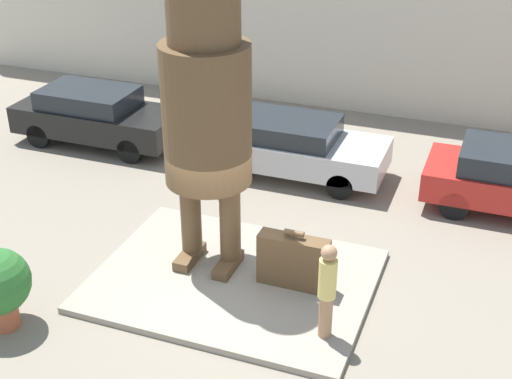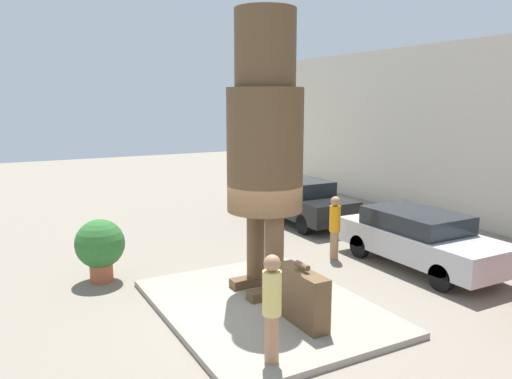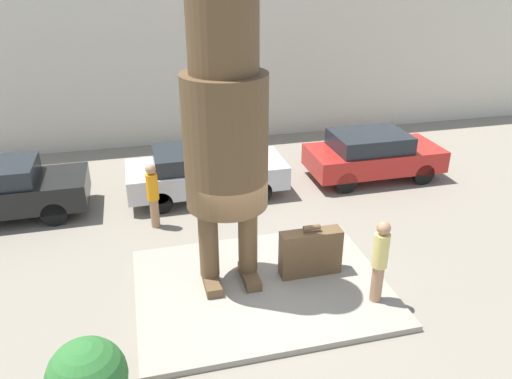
{
  "view_description": "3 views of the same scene",
  "coord_description": "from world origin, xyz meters",
  "px_view_note": "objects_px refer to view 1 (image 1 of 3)",
  "views": [
    {
      "loc": [
        4.36,
        -10.4,
        7.95
      ],
      "look_at": [
        0.41,
        0.13,
        2.04
      ],
      "focal_mm": 50.0,
      "sensor_mm": 36.0,
      "label": 1
    },
    {
      "loc": [
        8.48,
        -4.8,
        4.26
      ],
      "look_at": [
        -0.05,
        -0.15,
        2.53
      ],
      "focal_mm": 35.0,
      "sensor_mm": 36.0,
      "label": 2
    },
    {
      "loc": [
        -2.22,
        -8.35,
        6.42
      ],
      "look_at": [
        -0.12,
        -0.01,
        2.37
      ],
      "focal_mm": 35.0,
      "sensor_mm": 36.0,
      "label": 3
    }
  ],
  "objects_px": {
    "statue_figure": "(206,95)",
    "tourist": "(327,288)",
    "worker_hivis": "(208,154)",
    "parked_car_silver": "(292,145)",
    "giant_suitcase": "(293,261)",
    "parked_car_black": "(96,115)"
  },
  "relations": [
    {
      "from": "statue_figure",
      "to": "tourist",
      "type": "distance_m",
      "value": 3.95
    },
    {
      "from": "worker_hivis",
      "to": "tourist",
      "type": "bearing_deg",
      "value": -46.92
    },
    {
      "from": "parked_car_silver",
      "to": "tourist",
      "type": "bearing_deg",
      "value": -66.94
    },
    {
      "from": "giant_suitcase",
      "to": "worker_hivis",
      "type": "distance_m",
      "value": 4.43
    },
    {
      "from": "tourist",
      "to": "worker_hivis",
      "type": "height_order",
      "value": "tourist"
    },
    {
      "from": "giant_suitcase",
      "to": "tourist",
      "type": "xyz_separation_m",
      "value": [
        0.96,
        -1.22,
        0.46
      ]
    },
    {
      "from": "tourist",
      "to": "worker_hivis",
      "type": "relative_size",
      "value": 1.02
    },
    {
      "from": "tourist",
      "to": "parked_car_black",
      "type": "height_order",
      "value": "tourist"
    },
    {
      "from": "giant_suitcase",
      "to": "tourist",
      "type": "distance_m",
      "value": 1.62
    },
    {
      "from": "statue_figure",
      "to": "giant_suitcase",
      "type": "bearing_deg",
      "value": -6.03
    },
    {
      "from": "giant_suitcase",
      "to": "parked_car_black",
      "type": "height_order",
      "value": "parked_car_black"
    },
    {
      "from": "statue_figure",
      "to": "worker_hivis",
      "type": "height_order",
      "value": "statue_figure"
    },
    {
      "from": "statue_figure",
      "to": "parked_car_black",
      "type": "relative_size",
      "value": 1.33
    },
    {
      "from": "parked_car_silver",
      "to": "giant_suitcase",
      "type": "bearing_deg",
      "value": -71.67
    },
    {
      "from": "parked_car_black",
      "to": "worker_hivis",
      "type": "bearing_deg",
      "value": -20.8
    },
    {
      "from": "statue_figure",
      "to": "parked_car_black",
      "type": "bearing_deg",
      "value": 140.12
    },
    {
      "from": "giant_suitcase",
      "to": "worker_hivis",
      "type": "height_order",
      "value": "worker_hivis"
    },
    {
      "from": "giant_suitcase",
      "to": "worker_hivis",
      "type": "relative_size",
      "value": 0.76
    },
    {
      "from": "parked_car_black",
      "to": "worker_hivis",
      "type": "relative_size",
      "value": 2.57
    },
    {
      "from": "worker_hivis",
      "to": "statue_figure",
      "type": "bearing_deg",
      "value": -65.2
    },
    {
      "from": "parked_car_black",
      "to": "worker_hivis",
      "type": "height_order",
      "value": "worker_hivis"
    },
    {
      "from": "statue_figure",
      "to": "parked_car_silver",
      "type": "xyz_separation_m",
      "value": [
        0.19,
        4.51,
        -2.84
      ]
    }
  ]
}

